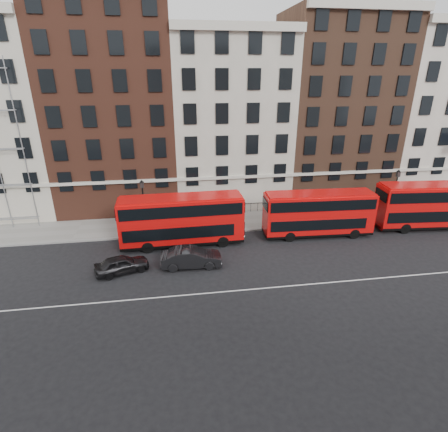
{
  "coord_description": "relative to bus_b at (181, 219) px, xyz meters",
  "views": [
    {
      "loc": [
        -6.79,
        -22.94,
        14.64
      ],
      "look_at": [
        -2.59,
        5.0,
        3.0
      ],
      "focal_mm": 28.0,
      "sensor_mm": 36.0,
      "label": 1
    }
  ],
  "objects": [
    {
      "name": "bus_d",
      "position": [
        24.83,
        0.0,
        0.01
      ],
      "size": [
        11.21,
        3.52,
        4.63
      ],
      "rotation": [
        0.0,
        0.0,
        -0.08
      ],
      "color": "red",
      "rests_on": "ground"
    },
    {
      "name": "kerb",
      "position": [
        6.3,
        1.94,
        -2.4
      ],
      "size": [
        80.0,
        0.3,
        0.16
      ],
      "primitive_type": "cube",
      "color": "gray",
      "rests_on": "ground"
    },
    {
      "name": "iron_railings",
      "position": [
        6.3,
        6.64,
        -1.83
      ],
      "size": [
        6.6,
        0.06,
        1.0
      ],
      "primitive_type": null,
      "color": "black",
      "rests_on": "pavement"
    },
    {
      "name": "bus_c",
      "position": [
        12.87,
        0.0,
        -0.15
      ],
      "size": [
        10.43,
        2.96,
        4.34
      ],
      "rotation": [
        0.0,
        0.0,
        -0.04
      ],
      "color": "red",
      "rests_on": "ground"
    },
    {
      "name": "road_centre_line",
      "position": [
        6.3,
        -8.06,
        -2.47
      ],
      "size": [
        70.0,
        0.12,
        0.01
      ],
      "primitive_type": "cube",
      "color": "white",
      "rests_on": "ground"
    },
    {
      "name": "car_rear",
      "position": [
        -4.88,
        -4.2,
        -1.77
      ],
      "size": [
        4.44,
        2.82,
        1.41
      ],
      "primitive_type": "imported",
      "rotation": [
        0.0,
        0.0,
        1.87
      ],
      "color": "black",
      "rests_on": "ground"
    },
    {
      "name": "lamp_post_right",
      "position": [
        22.34,
        2.67,
        0.6
      ],
      "size": [
        0.44,
        0.44,
        5.33
      ],
      "color": "black",
      "rests_on": "pavement"
    },
    {
      "name": "bus_b",
      "position": [
        0.0,
        0.0,
        0.0
      ],
      "size": [
        11.05,
        2.91,
        4.62
      ],
      "rotation": [
        0.0,
        0.0,
        0.02
      ],
      "color": "red",
      "rests_on": "ground"
    },
    {
      "name": "car_front",
      "position": [
        0.57,
        -4.12,
        -1.67
      ],
      "size": [
        4.96,
        1.85,
        1.62
      ],
      "primitive_type": "imported",
      "rotation": [
        0.0,
        0.0,
        1.54
      ],
      "color": "black",
      "rests_on": "ground"
    },
    {
      "name": "lamp_post_left",
      "position": [
        -3.42,
        2.82,
        0.6
      ],
      "size": [
        0.44,
        0.44,
        5.33
      ],
      "color": "black",
      "rests_on": "pavement"
    },
    {
      "name": "ground",
      "position": [
        6.3,
        -6.06,
        -2.48
      ],
      "size": [
        120.0,
        120.0,
        0.0
      ],
      "primitive_type": "plane",
      "color": "black",
      "rests_on": "ground"
    },
    {
      "name": "building_terrace",
      "position": [
        5.99,
        11.82,
        7.76
      ],
      "size": [
        64.0,
        11.95,
        22.0
      ],
      "color": "beige",
      "rests_on": "ground"
    },
    {
      "name": "pavement",
      "position": [
        6.3,
        4.44,
        -2.4
      ],
      "size": [
        80.0,
        5.0,
        0.15
      ],
      "primitive_type": "cube",
      "color": "gray",
      "rests_on": "ground"
    }
  ]
}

